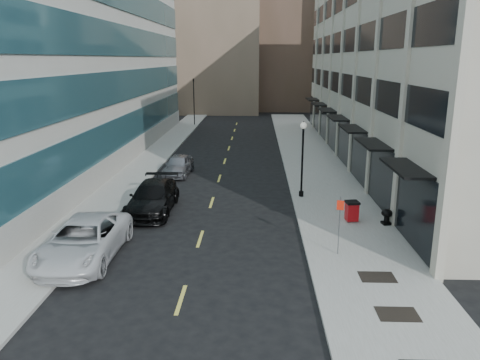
# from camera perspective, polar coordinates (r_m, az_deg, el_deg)

# --- Properties ---
(ground) EXTENTS (160.00, 160.00, 0.00)m
(ground) POSITION_cam_1_polar(r_m,az_deg,el_deg) (16.20, -8.38, -17.66)
(ground) COLOR black
(ground) RESTS_ON ground
(sidewalk_right) EXTENTS (5.00, 80.00, 0.15)m
(sidewalk_right) POSITION_cam_1_polar(r_m,az_deg,el_deg) (34.85, 9.85, 0.21)
(sidewalk_right) COLOR gray
(sidewalk_right) RESTS_ON ground
(sidewalk_left) EXTENTS (3.00, 80.00, 0.15)m
(sidewalk_left) POSITION_cam_1_polar(r_m,az_deg,el_deg) (35.73, -12.99, 0.40)
(sidewalk_left) COLOR gray
(sidewalk_left) RESTS_ON ground
(building_right) EXTENTS (15.30, 46.50, 18.25)m
(building_right) POSITION_cam_1_polar(r_m,az_deg,el_deg) (42.87, 22.10, 14.09)
(building_right) COLOR #BEB6A1
(building_right) RESTS_ON ground
(building_left) EXTENTS (16.14, 46.00, 20.00)m
(building_left) POSITION_cam_1_polar(r_m,az_deg,el_deg) (44.58, -23.60, 15.21)
(building_left) COLOR beige
(building_left) RESTS_ON ground
(skyline_tan_near) EXTENTS (14.00, 18.00, 28.00)m
(skyline_tan_near) POSITION_cam_1_polar(r_m,az_deg,el_deg) (81.91, -2.81, 18.35)
(skyline_tan_near) COLOR #7D6452
(skyline_tan_near) RESTS_ON ground
(skyline_brown) EXTENTS (12.00, 16.00, 34.00)m
(skyline_brown) POSITION_cam_1_polar(r_m,az_deg,el_deg) (86.02, 5.91, 20.12)
(skyline_brown) COLOR brown
(skyline_brown) RESTS_ON ground
(skyline_tan_far) EXTENTS (12.00, 14.00, 22.00)m
(skyline_tan_far) POSITION_cam_1_polar(r_m,az_deg,el_deg) (93.00, -8.65, 15.91)
(skyline_tan_far) COLOR #7D6452
(skyline_tan_far) RESTS_ON ground
(skyline_stone) EXTENTS (10.00, 14.00, 20.00)m
(skyline_stone) POSITION_cam_1_polar(r_m,az_deg,el_deg) (80.92, 13.40, 15.20)
(skyline_stone) COLOR #BEB6A1
(skyline_stone) RESTS_ON ground
(grate_mid) EXTENTS (1.40, 1.00, 0.01)m
(grate_mid) POSITION_cam_1_polar(r_m,az_deg,el_deg) (17.43, 18.66, -15.23)
(grate_mid) COLOR black
(grate_mid) RESTS_ON sidewalk_right
(grate_far) EXTENTS (1.40, 1.00, 0.01)m
(grate_far) POSITION_cam_1_polar(r_m,az_deg,el_deg) (19.81, 16.39, -11.28)
(grate_far) COLOR black
(grate_far) RESTS_ON sidewalk_right
(road_centerline) EXTENTS (0.15, 68.20, 0.01)m
(road_centerline) POSITION_cam_1_polar(r_m,az_deg,el_deg) (31.76, -2.96, -1.13)
(road_centerline) COLOR #D8CC4C
(road_centerline) RESTS_ON ground
(traffic_signal) EXTENTS (0.66, 0.66, 6.98)m
(traffic_signal) POSITION_cam_1_polar(r_m,az_deg,el_deg) (62.07, -5.70, 11.86)
(traffic_signal) COLOR black
(traffic_signal) RESTS_ON ground
(car_white_van) EXTENTS (2.95, 6.34, 1.76)m
(car_white_van) POSITION_cam_1_polar(r_m,az_deg,el_deg) (21.75, -18.51, -7.00)
(car_white_van) COLOR silver
(car_white_van) RESTS_ON ground
(car_black_pickup) EXTENTS (2.41, 5.90, 1.71)m
(car_black_pickup) POSITION_cam_1_polar(r_m,az_deg,el_deg) (27.35, -10.57, -2.12)
(car_black_pickup) COLOR black
(car_black_pickup) RESTS_ON ground
(car_silver_sedan) EXTENTS (2.06, 4.59, 1.53)m
(car_silver_sedan) POSITION_cam_1_polar(r_m,az_deg,el_deg) (35.83, -7.54, 1.83)
(car_silver_sedan) COLOR gray
(car_silver_sedan) RESTS_ON ground
(trash_bin) EXTENTS (0.76, 0.80, 1.10)m
(trash_bin) POSITION_cam_1_polar(r_m,az_deg,el_deg) (25.73, 13.48, -3.62)
(trash_bin) COLOR red
(trash_bin) RESTS_ON sidewalk_right
(lamppost) EXTENTS (0.40, 0.40, 4.80)m
(lamppost) POSITION_cam_1_polar(r_m,az_deg,el_deg) (29.22, 7.64, 3.35)
(lamppost) COLOR black
(lamppost) RESTS_ON sidewalk_right
(sign_post) EXTENTS (0.31, 0.10, 2.68)m
(sign_post) POSITION_cam_1_polar(r_m,az_deg,el_deg) (20.95, 12.06, -4.54)
(sign_post) COLOR slate
(sign_post) RESTS_ON sidewalk_right
(urn_planter) EXTENTS (0.59, 0.59, 0.82)m
(urn_planter) POSITION_cam_1_polar(r_m,az_deg,el_deg) (25.73, 17.47, -4.11)
(urn_planter) COLOR black
(urn_planter) RESTS_ON sidewalk_right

